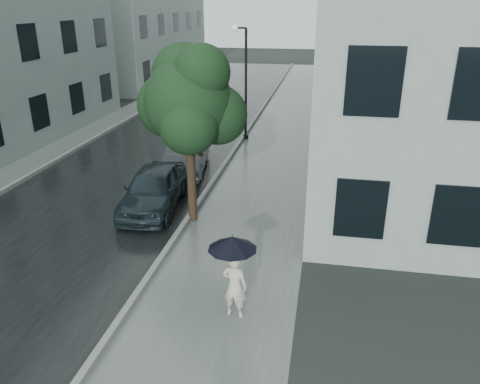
% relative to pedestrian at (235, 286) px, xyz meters
% --- Properties ---
extents(ground, '(120.00, 120.00, 0.00)m').
position_rel_pedestrian_xyz_m(ground, '(-0.72, 1.00, -0.74)').
color(ground, black).
rests_on(ground, ground).
extents(sidewalk, '(3.50, 60.00, 0.01)m').
position_rel_pedestrian_xyz_m(sidewalk, '(-0.47, 13.00, -0.74)').
color(sidewalk, slate).
rests_on(sidewalk, ground).
extents(kerb_near, '(0.15, 60.00, 0.15)m').
position_rel_pedestrian_xyz_m(kerb_near, '(-2.29, 13.00, -0.66)').
color(kerb_near, slate).
rests_on(kerb_near, ground).
extents(asphalt_road, '(6.85, 60.00, 0.00)m').
position_rel_pedestrian_xyz_m(asphalt_road, '(-5.79, 13.00, -0.74)').
color(asphalt_road, black).
rests_on(asphalt_road, ground).
extents(kerb_far, '(0.15, 60.00, 0.15)m').
position_rel_pedestrian_xyz_m(kerb_far, '(-9.29, 13.00, -0.66)').
color(kerb_far, slate).
rests_on(kerb_far, ground).
extents(sidewalk_far, '(1.70, 60.00, 0.01)m').
position_rel_pedestrian_xyz_m(sidewalk_far, '(-10.22, 13.00, -0.74)').
color(sidewalk_far, '#4C5451').
rests_on(sidewalk_far, ground).
extents(building_near, '(7.02, 36.00, 9.00)m').
position_rel_pedestrian_xyz_m(building_near, '(4.75, 20.50, 3.76)').
color(building_near, '#929F99').
rests_on(building_near, ground).
extents(building_far_b, '(7.02, 18.00, 8.00)m').
position_rel_pedestrian_xyz_m(building_far_b, '(-14.49, 31.00, 3.26)').
color(building_far_b, '#929F99').
rests_on(building_far_b, ground).
extents(pedestrian, '(0.58, 0.43, 1.46)m').
position_rel_pedestrian_xyz_m(pedestrian, '(0.00, 0.00, 0.00)').
color(pedestrian, beige).
rests_on(pedestrian, sidewalk).
extents(umbrella, '(1.13, 1.13, 1.00)m').
position_rel_pedestrian_xyz_m(umbrella, '(-0.04, -0.02, 1.01)').
color(umbrella, black).
rests_on(umbrella, ground).
extents(street_tree, '(3.23, 2.93, 5.22)m').
position_rel_pedestrian_xyz_m(street_tree, '(-2.17, 4.48, 2.90)').
color(street_tree, '#332619').
rests_on(street_tree, ground).
extents(lamp_post, '(0.83, 0.45, 5.21)m').
position_rel_pedestrian_xyz_m(lamp_post, '(-2.31, 13.73, 2.24)').
color(lamp_post, black).
rests_on(lamp_post, ground).
extents(car_near, '(1.95, 4.10, 1.35)m').
position_rel_pedestrian_xyz_m(car_near, '(-3.62, 5.00, -0.06)').
color(car_near, '#19252B').
rests_on(car_near, ground).
extents(car_far, '(2.02, 4.22, 1.34)m').
position_rel_pedestrian_xyz_m(car_far, '(-3.64, 8.69, -0.07)').
color(car_far, '#232528').
rests_on(car_far, ground).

